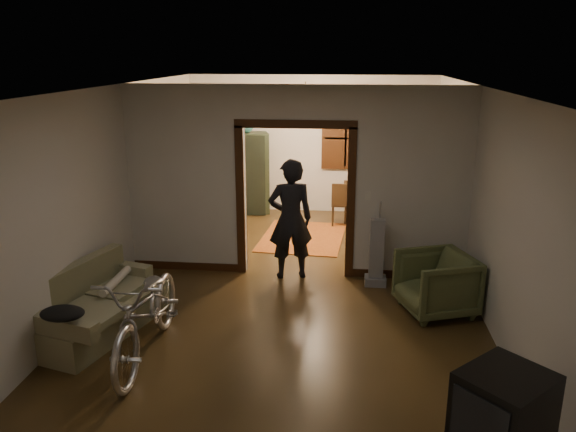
# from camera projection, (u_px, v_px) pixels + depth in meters

# --- Properties ---
(floor) EXTENTS (5.00, 8.50, 0.01)m
(floor) POSITION_uv_depth(u_px,v_px,m) (290.00, 292.00, 7.85)
(floor) COLOR #31220F
(floor) RESTS_ON ground
(ceiling) EXTENTS (5.00, 8.50, 0.01)m
(ceiling) POSITION_uv_depth(u_px,v_px,m) (291.00, 88.00, 7.06)
(ceiling) COLOR white
(ceiling) RESTS_ON floor
(wall_back) EXTENTS (5.00, 0.02, 2.80)m
(wall_back) POSITION_uv_depth(u_px,v_px,m) (311.00, 145.00, 11.51)
(wall_back) COLOR beige
(wall_back) RESTS_ON floor
(wall_left) EXTENTS (0.02, 8.50, 2.80)m
(wall_left) POSITION_uv_depth(u_px,v_px,m) (110.00, 191.00, 7.71)
(wall_left) COLOR beige
(wall_left) RESTS_ON floor
(wall_right) EXTENTS (0.02, 8.50, 2.80)m
(wall_right) POSITION_uv_depth(u_px,v_px,m) (484.00, 200.00, 7.20)
(wall_right) COLOR beige
(wall_right) RESTS_ON floor
(partition_wall) EXTENTS (5.00, 0.14, 2.80)m
(partition_wall) POSITION_uv_depth(u_px,v_px,m) (296.00, 183.00, 8.17)
(partition_wall) COLOR beige
(partition_wall) RESTS_ON floor
(door_casing) EXTENTS (1.74, 0.20, 2.32)m
(door_casing) POSITION_uv_depth(u_px,v_px,m) (296.00, 203.00, 8.26)
(door_casing) COLOR #31190B
(door_casing) RESTS_ON floor
(far_window) EXTENTS (0.98, 0.06, 1.28)m
(far_window) POSITION_uv_depth(u_px,v_px,m) (346.00, 138.00, 11.36)
(far_window) COLOR black
(far_window) RESTS_ON wall_back
(chandelier) EXTENTS (0.24, 0.24, 0.24)m
(chandelier) POSITION_uv_depth(u_px,v_px,m) (305.00, 106.00, 9.57)
(chandelier) COLOR #FFE0A5
(chandelier) RESTS_ON ceiling
(light_switch) EXTENTS (0.08, 0.01, 0.12)m
(light_switch) POSITION_uv_depth(u_px,v_px,m) (368.00, 196.00, 8.04)
(light_switch) COLOR silver
(light_switch) RESTS_ON partition_wall
(sofa) EXTENTS (1.24, 1.92, 0.82)m
(sofa) POSITION_uv_depth(u_px,v_px,m) (98.00, 300.00, 6.65)
(sofa) COLOR olive
(sofa) RESTS_ON floor
(rolled_paper) EXTENTS (0.10, 0.78, 0.10)m
(rolled_paper) POSITION_uv_depth(u_px,v_px,m) (116.00, 281.00, 6.89)
(rolled_paper) COLOR beige
(rolled_paper) RESTS_ON sofa
(jacket) EXTENTS (0.45, 0.34, 0.13)m
(jacket) POSITION_uv_depth(u_px,v_px,m) (62.00, 313.00, 5.70)
(jacket) COLOR black
(jacket) RESTS_ON sofa
(bicycle) EXTENTS (0.77, 2.04, 1.06)m
(bicycle) POSITION_uv_depth(u_px,v_px,m) (148.00, 312.00, 6.07)
(bicycle) COLOR silver
(bicycle) RESTS_ON floor
(armchair) EXTENTS (1.10, 1.08, 0.79)m
(armchair) POSITION_uv_depth(u_px,v_px,m) (436.00, 284.00, 7.15)
(armchair) COLOR #4D5730
(armchair) RESTS_ON floor
(crt_tv) EXTENTS (0.81, 0.81, 0.52)m
(crt_tv) POSITION_uv_depth(u_px,v_px,m) (504.00, 406.00, 4.04)
(crt_tv) COLOR black
(crt_tv) RESTS_ON tv_stand
(vacuum) EXTENTS (0.36, 0.32, 0.99)m
(vacuum) POSITION_uv_depth(u_px,v_px,m) (377.00, 252.00, 7.97)
(vacuum) COLOR gray
(vacuum) RESTS_ON floor
(person) EXTENTS (0.74, 0.58, 1.79)m
(person) POSITION_uv_depth(u_px,v_px,m) (290.00, 219.00, 8.16)
(person) COLOR black
(person) RESTS_ON floor
(oriental_rug) EXTENTS (1.57, 1.98, 0.01)m
(oriental_rug) POSITION_uv_depth(u_px,v_px,m) (303.00, 237.00, 10.17)
(oriental_rug) COLOR brown
(oriental_rug) RESTS_ON floor
(locker) EXTENTS (0.93, 0.68, 1.67)m
(locker) POSITION_uv_depth(u_px,v_px,m) (248.00, 173.00, 11.51)
(locker) COLOR #232E1B
(locker) RESTS_ON floor
(globe) EXTENTS (0.27, 0.27, 0.27)m
(globe) POSITION_uv_depth(u_px,v_px,m) (247.00, 119.00, 11.20)
(globe) COLOR #1E5972
(globe) RESTS_ON locker
(desk) EXTENTS (1.14, 0.84, 0.76)m
(desk) POSITION_uv_depth(u_px,v_px,m) (370.00, 204.00, 10.97)
(desk) COLOR black
(desk) RESTS_ON floor
(desk_chair) EXTENTS (0.46, 0.46, 0.85)m
(desk_chair) POSITION_uv_depth(u_px,v_px,m) (342.00, 204.00, 10.79)
(desk_chair) COLOR black
(desk_chair) RESTS_ON floor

